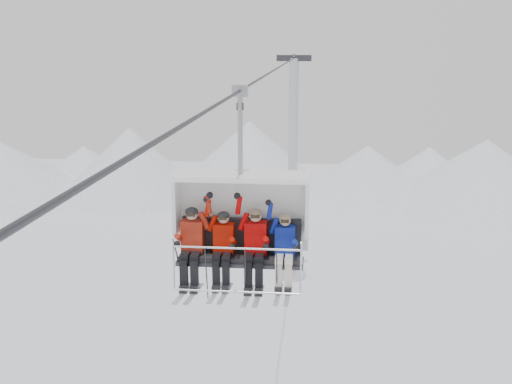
# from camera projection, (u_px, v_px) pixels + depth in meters

# --- Properties ---
(ridgeline) EXTENTS (72.00, 21.00, 7.00)m
(ridgeline) POSITION_uv_depth(u_px,v_px,m) (284.00, 169.00, 58.67)
(ridgeline) COLOR white
(ridgeline) RESTS_ON ground
(lift_tower_right) EXTENTS (2.00, 1.80, 13.48)m
(lift_tower_right) POSITION_uv_depth(u_px,v_px,m) (292.00, 186.00, 38.42)
(lift_tower_right) COLOR silver
(lift_tower_right) RESTS_ON ground
(haul_cable) EXTENTS (0.06, 50.00, 0.06)m
(haul_cable) POSITION_uv_depth(u_px,v_px,m) (256.00, 81.00, 15.39)
(haul_cable) COLOR #2F2E34
(haul_cable) RESTS_ON lift_tower_left
(chairlift_carrier) EXTENTS (2.73, 1.17, 3.98)m
(chairlift_carrier) POSITION_uv_depth(u_px,v_px,m) (242.00, 216.00, 13.08)
(chairlift_carrier) COLOR black
(chairlift_carrier) RESTS_ON haul_cable
(skier_far_left) EXTENTS (0.45, 1.69, 1.75)m
(skier_far_left) POSITION_uv_depth(u_px,v_px,m) (192.00, 243.00, 12.99)
(skier_far_left) COLOR #B12613
(skier_far_left) RESTS_ON chairlift_carrier
(skier_center_left) EXTENTS (0.41, 1.69, 1.65)m
(skier_center_left) POSITION_uv_depth(u_px,v_px,m) (223.00, 245.00, 12.93)
(skier_center_left) COLOR #B71001
(skier_center_left) RESTS_ON chairlift_carrier
(skier_center_right) EXTENTS (0.45, 1.69, 1.75)m
(skier_center_right) POSITION_uv_depth(u_px,v_px,m) (255.00, 245.00, 12.87)
(skier_center_right) COLOR #C50404
(skier_center_right) RESTS_ON chairlift_carrier
(skier_far_right) EXTENTS (0.40, 1.69, 1.61)m
(skier_far_right) POSITION_uv_depth(u_px,v_px,m) (285.00, 248.00, 12.81)
(skier_far_right) COLOR #10229C
(skier_far_right) RESTS_ON chairlift_carrier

